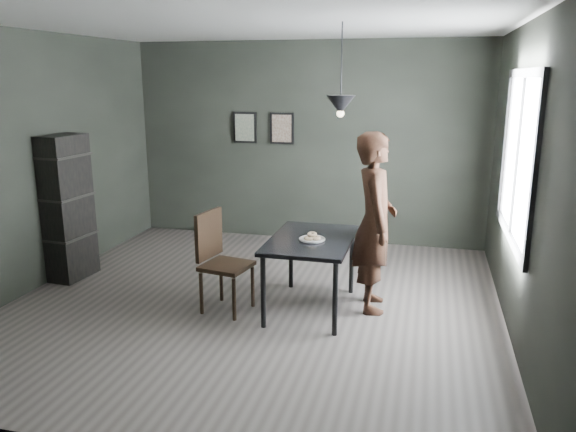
% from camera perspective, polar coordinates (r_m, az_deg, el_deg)
% --- Properties ---
extents(ground, '(5.00, 5.00, 0.00)m').
position_cam_1_polar(ground, '(5.98, -3.41, -8.79)').
color(ground, '#36312F').
rests_on(ground, ground).
extents(back_wall, '(5.00, 0.10, 2.80)m').
position_cam_1_polar(back_wall, '(7.98, 1.90, 7.42)').
color(back_wall, black).
rests_on(back_wall, ground).
extents(ceiling, '(5.00, 5.00, 0.02)m').
position_cam_1_polar(ceiling, '(5.53, -3.85, 19.03)').
color(ceiling, silver).
rests_on(ceiling, ground).
extents(window_assembly, '(0.04, 1.96, 1.56)m').
position_cam_1_polar(window_assembly, '(5.55, 22.30, 5.59)').
color(window_assembly, white).
rests_on(window_assembly, ground).
extents(cafe_table, '(0.80, 1.20, 0.75)m').
position_cam_1_polar(cafe_table, '(5.60, 2.36, -3.04)').
color(cafe_table, black).
rests_on(cafe_table, ground).
extents(white_plate, '(0.23, 0.23, 0.01)m').
position_cam_1_polar(white_plate, '(5.50, 2.46, -2.43)').
color(white_plate, silver).
rests_on(white_plate, cafe_table).
extents(donut_pile, '(0.16, 0.16, 0.07)m').
position_cam_1_polar(donut_pile, '(5.50, 2.47, -2.12)').
color(donut_pile, beige).
rests_on(donut_pile, white_plate).
extents(woman, '(0.54, 0.72, 1.80)m').
position_cam_1_polar(woman, '(5.64, 8.79, -0.66)').
color(woman, black).
rests_on(woman, ground).
extents(wood_chair, '(0.51, 0.51, 1.02)m').
position_cam_1_polar(wood_chair, '(5.67, -7.06, -3.91)').
color(wood_chair, black).
rests_on(wood_chair, ground).
extents(shelf_unit, '(0.36, 0.58, 1.68)m').
position_cam_1_polar(shelf_unit, '(6.95, -21.45, 0.78)').
color(shelf_unit, black).
rests_on(shelf_unit, ground).
extents(pendant_lamp, '(0.28, 0.28, 0.86)m').
position_cam_1_polar(pendant_lamp, '(5.42, 5.36, 11.18)').
color(pendant_lamp, black).
rests_on(pendant_lamp, ground).
extents(framed_print_left, '(0.34, 0.04, 0.44)m').
position_cam_1_polar(framed_print_left, '(8.17, -4.39, 8.95)').
color(framed_print_left, black).
rests_on(framed_print_left, ground).
extents(framed_print_right, '(0.34, 0.04, 0.44)m').
position_cam_1_polar(framed_print_right, '(8.01, -0.62, 8.89)').
color(framed_print_right, black).
rests_on(framed_print_right, ground).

